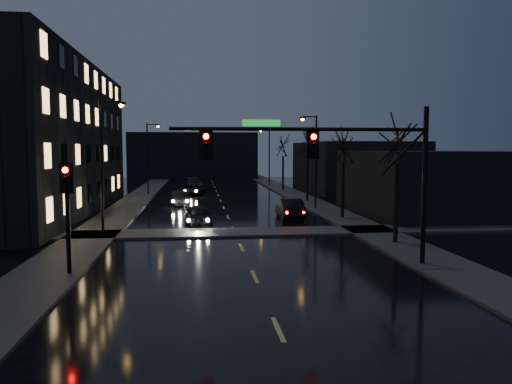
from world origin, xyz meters
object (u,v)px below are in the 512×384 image
object	(u,v)px
oncoming_car_d	(194,184)
lead_car	(290,208)
oncoming_car_c	(191,189)
oncoming_car_a	(198,215)
oncoming_car_b	(181,198)

from	to	relation	value
oncoming_car_d	lead_car	bearing A→B (deg)	-82.16
oncoming_car_c	lead_car	distance (m)	21.14
oncoming_car_c	lead_car	bearing A→B (deg)	-64.43
lead_car	oncoming_car_a	bearing A→B (deg)	21.74
oncoming_car_a	oncoming_car_c	bearing A→B (deg)	86.40
oncoming_car_a	lead_car	distance (m)	7.27
oncoming_car_a	oncoming_car_d	world-z (taller)	oncoming_car_d
lead_car	oncoming_car_d	bearing A→B (deg)	-73.45
oncoming_car_a	oncoming_car_b	size ratio (longest dim) A/B	0.99
oncoming_car_b	lead_car	xyz separation A→B (m)	(8.35, -9.45, 0.09)
oncoming_car_a	lead_car	world-z (taller)	lead_car
oncoming_car_a	oncoming_car_c	xyz separation A→B (m)	(-0.78, 22.32, -0.03)
oncoming_car_b	oncoming_car_c	bearing A→B (deg)	78.66
oncoming_car_c	oncoming_car_d	size ratio (longest dim) A/B	0.83
oncoming_car_d	oncoming_car_c	bearing A→B (deg)	-100.23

